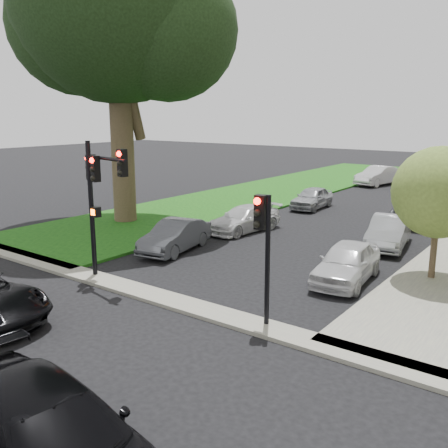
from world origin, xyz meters
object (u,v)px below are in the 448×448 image
Objects in this scene: car_parked_5 at (175,236)px; car_cross_far at (48,442)px; car_parked_6 at (244,219)px; car_parked_0 at (347,262)px; car_parked_7 at (312,198)px; car_parked_2 at (427,210)px; car_parked_9 at (378,176)px; traffic_signal_secondary at (264,236)px; traffic_signal_main at (98,186)px; car_parked_1 at (389,232)px; small_tree_a at (439,192)px.

car_cross_far is at bearing -67.03° from car_parked_5.
car_parked_0 is at bearing -22.55° from car_parked_6.
car_parked_7 is (0.26, 12.50, -0.00)m from car_parked_5.
car_parked_0 is 0.78× the size of car_parked_2.
car_parked_5 is at bearing -78.17° from car_parked_9.
car_parked_0 is 1.01× the size of car_parked_5.
traffic_signal_secondary reaches higher than car_parked_5.
car_parked_2 is at bearing -5.78° from car_parked_7.
traffic_signal_main reaches higher than car_parked_7.
car_parked_5 is at bearing -113.32° from car_parked_2.
traffic_signal_secondary is at bearing -42.02° from car_parked_5.
car_parked_2 is (6.86, 16.58, -2.68)m from traffic_signal_main.
car_parked_1 is 9.49m from car_parked_5.
car_cross_far is at bearing -81.40° from car_parked_2.
car_parked_5 is at bearing -94.82° from car_parked_7.
traffic_signal_secondary is 0.91× the size of car_parked_0.
traffic_signal_secondary is 0.86× the size of car_parked_6.
car_cross_far is 1.42× the size of car_parked_7.
car_parked_0 is at bearing -141.48° from small_tree_a.
car_cross_far is 1.28× the size of car_parked_6.
car_parked_2 reaches higher than car_parked_5.
traffic_signal_main is 17.06m from car_parked_7.
car_parked_2 is 10.13m from car_parked_6.
car_parked_1 is (6.84, 10.50, -2.71)m from traffic_signal_main.
car_parked_0 is at bearing -5.82° from car_parked_5.
small_tree_a is at bearing -62.37° from car_parked_1.
car_parked_5 is (-7.57, -0.65, -0.03)m from car_parked_0.
traffic_signal_secondary is 10.71m from car_parked_1.
car_cross_far is at bearing -58.12° from car_parked_6.
car_parked_1 is at bearing 29.72° from car_parked_5.
car_parked_0 is at bearing -96.45° from car_parked_1.
small_tree_a is 10.62m from car_parked_5.
car_parked_1 is (-0.35, 5.51, -0.01)m from car_parked_0.
small_tree_a reaches higher than car_parked_0.
traffic_signal_main reaches higher than car_parked_5.
car_parked_6 is at bearing -179.46° from car_parked_1.
traffic_signal_main is 10.73m from car_cross_far.
traffic_signal_main is 18.14m from car_parked_2.
car_parked_7 is (-6.97, 6.34, -0.03)m from car_parked_1.
car_parked_2 is at bearing 89.87° from traffic_signal_secondary.
car_parked_6 is (-7.27, 4.21, -0.07)m from car_parked_0.
car_parked_0 is (-2.42, -1.93, -2.49)m from small_tree_a.
traffic_signal_secondary is (-2.78, -6.96, -0.57)m from small_tree_a.
car_parked_7 is at bearing 24.03° from car_cross_far.
car_parked_1 is (-2.77, 3.58, -2.50)m from small_tree_a.
car_parked_6 is at bearing -93.29° from car_parked_7.
traffic_signal_secondary reaches higher than car_parked_7.
car_parked_7 is (-0.05, 7.64, 0.04)m from car_parked_6.
traffic_signal_main is 1.04× the size of car_parked_9.
car_parked_0 is at bearing 85.87° from traffic_signal_secondary.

